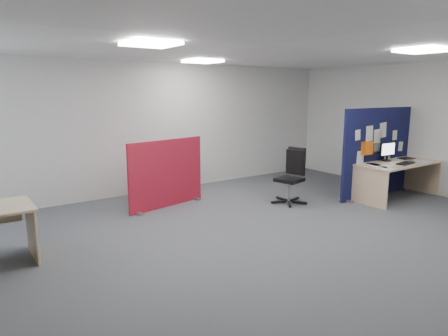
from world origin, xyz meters
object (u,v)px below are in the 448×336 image
main_desk (396,170)px  monitor_main (387,151)px  red_divider (167,174)px  navy_divider (378,152)px  office_chair (292,172)px

main_desk → monitor_main: monitor_main is taller
main_desk → red_divider: red_divider is taller
navy_divider → main_desk: (0.11, -0.35, -0.33)m
navy_divider → red_divider: bearing=156.3°
monitor_main → red_divider: red_divider is taller
main_desk → red_divider: (-4.01, 2.06, 0.05)m
navy_divider → office_chair: navy_divider is taller
monitor_main → office_chair: 2.04m
monitor_main → red_divider: 4.39m
main_desk → red_divider: bearing=152.8°
office_chair → red_divider: bearing=137.7°
navy_divider → monitor_main: (0.05, -0.18, 0.05)m
monitor_main → office_chair: bearing=160.3°
red_divider → office_chair: (2.09, -1.12, -0.02)m
navy_divider → red_divider: 4.26m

